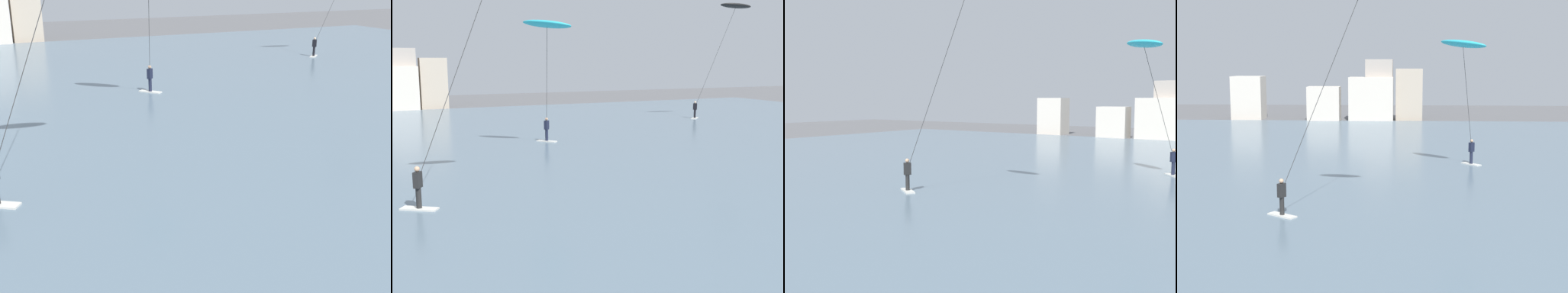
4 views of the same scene
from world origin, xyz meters
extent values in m
cube|color=slate|center=(0.00, 30.22, 0.05)|extent=(84.00, 52.00, 0.10)
cube|color=beige|center=(-20.08, 58.52, 2.49)|extent=(3.54, 2.78, 4.98)
cube|color=beige|center=(-10.94, 56.60, 1.94)|extent=(3.64, 2.26, 3.89)
cube|color=beige|center=(-5.62, 57.06, 2.47)|extent=(4.97, 2.67, 4.94)
cube|color=beige|center=(-5.43, 58.14, 2.15)|extent=(3.78, 2.36, 4.29)
cube|color=#A89E93|center=(-4.76, 58.65, 3.47)|extent=(3.07, 3.69, 6.94)
cube|color=silver|center=(-7.27, 16.73, 0.13)|extent=(1.41, 1.14, 0.06)
cylinder|color=black|center=(-7.27, 16.73, 0.55)|extent=(0.20, 0.20, 0.78)
cube|color=black|center=(-7.27, 16.73, 1.24)|extent=(0.37, 0.40, 0.60)
sphere|color=tan|center=(-7.27, 16.73, 1.65)|extent=(0.20, 0.20, 0.20)
cylinder|color=#333333|center=(-5.58, 16.96, 5.31)|extent=(3.39, 0.50, 8.26)
cube|color=silver|center=(2.37, 29.51, 0.13)|extent=(1.25, 1.35, 0.06)
cylinder|color=#191E33|center=(2.37, 29.51, 0.55)|extent=(0.20, 0.20, 0.78)
cube|color=#191E33|center=(2.37, 29.51, 1.24)|extent=(0.40, 0.39, 0.60)
sphere|color=tan|center=(2.37, 29.51, 1.65)|extent=(0.20, 0.20, 0.20)
cylinder|color=#333333|center=(1.86, 27.90, 4.37)|extent=(1.06, 3.24, 6.38)
ellipsoid|color=#28B2C6|center=(1.34, 26.30, 7.71)|extent=(3.00, 2.72, 0.87)
camera|label=1|loc=(-7.46, 1.29, 7.03)|focal=45.68mm
camera|label=2|loc=(-8.87, -2.02, 5.60)|focal=45.35mm
camera|label=3|loc=(9.05, -0.08, 4.61)|focal=43.22mm
camera|label=4|loc=(-2.11, -6.67, 6.74)|focal=51.83mm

